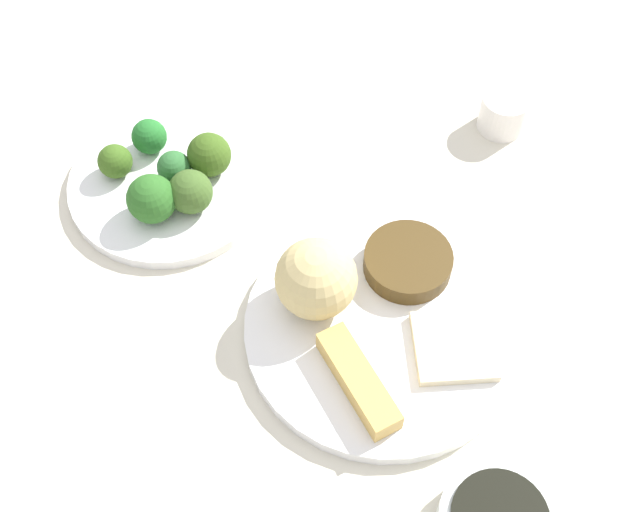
# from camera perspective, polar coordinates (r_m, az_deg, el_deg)

# --- Properties ---
(tabletop) EXTENTS (2.20, 2.20, 0.02)m
(tabletop) POSITION_cam_1_polar(r_m,az_deg,el_deg) (0.87, 6.58, -2.95)
(tabletop) COLOR beige
(tabletop) RESTS_ON ground
(main_plate) EXTENTS (0.29, 0.29, 0.02)m
(main_plate) POSITION_cam_1_polar(r_m,az_deg,el_deg) (0.83, 4.52, -5.13)
(main_plate) COLOR white
(main_plate) RESTS_ON tabletop
(rice_scoop) EXTENTS (0.08, 0.08, 0.08)m
(rice_scoop) POSITION_cam_1_polar(r_m,az_deg,el_deg) (0.80, -0.28, -1.64)
(rice_scoop) COLOR #D1B977
(rice_scoop) RESTS_ON main_plate
(spring_roll) EXTENTS (0.10, 0.10, 0.03)m
(spring_roll) POSITION_cam_1_polar(r_m,az_deg,el_deg) (0.78, 2.75, -8.86)
(spring_roll) COLOR #D7AA51
(spring_roll) RESTS_ON main_plate
(crab_rangoon_wonton) EXTENTS (0.10, 0.10, 0.01)m
(crab_rangoon_wonton) POSITION_cam_1_polar(r_m,az_deg,el_deg) (0.81, 9.54, -6.36)
(crab_rangoon_wonton) COLOR beige
(crab_rangoon_wonton) RESTS_ON main_plate
(stir_fry_heap) EXTENTS (0.09, 0.09, 0.02)m
(stir_fry_heap) POSITION_cam_1_polar(r_m,az_deg,el_deg) (0.85, 6.29, -0.41)
(stir_fry_heap) COLOR #483415
(stir_fry_heap) RESTS_ON main_plate
(broccoli_plate) EXTENTS (0.24, 0.24, 0.01)m
(broccoli_plate) POSITION_cam_1_polar(r_m,az_deg,el_deg) (0.95, -10.62, 5.21)
(broccoli_plate) COLOR white
(broccoli_plate) RESTS_ON tabletop
(broccoli_floret_0) EXTENTS (0.04, 0.04, 0.04)m
(broccoli_floret_0) POSITION_cam_1_polar(r_m,az_deg,el_deg) (0.93, -10.38, 6.23)
(broccoli_floret_0) COLOR #2D652F
(broccoli_floret_0) RESTS_ON broccoli_plate
(broccoli_floret_1) EXTENTS (0.06, 0.06, 0.06)m
(broccoli_floret_1) POSITION_cam_1_polar(r_m,az_deg,el_deg) (0.89, -11.93, 4.01)
(broccoli_floret_1) COLOR #2B6222
(broccoli_floret_1) RESTS_ON broccoli_plate
(broccoli_floret_2) EXTENTS (0.04, 0.04, 0.04)m
(broccoli_floret_2) POSITION_cam_1_polar(r_m,az_deg,el_deg) (0.96, -12.09, 8.34)
(broccoli_floret_2) COLOR #226A27
(broccoli_floret_2) RESTS_ON broccoli_plate
(broccoli_floret_3) EXTENTS (0.04, 0.04, 0.04)m
(broccoli_floret_3) POSITION_cam_1_polar(r_m,az_deg,el_deg) (0.95, -14.42, 6.56)
(broccoli_floret_3) COLOR #3A5E1B
(broccoli_floret_3) RESTS_ON broccoli_plate
(broccoli_floret_4) EXTENTS (0.05, 0.05, 0.05)m
(broccoli_floret_4) POSITION_cam_1_polar(r_m,az_deg,el_deg) (0.90, -9.24, 4.54)
(broccoli_floret_4) COLOR #3D5C24
(broccoli_floret_4) RESTS_ON broccoli_plate
(broccoli_floret_5) EXTENTS (0.05, 0.05, 0.05)m
(broccoli_floret_5) POSITION_cam_1_polar(r_m,az_deg,el_deg) (0.93, -7.92, 7.17)
(broccoli_floret_5) COLOR #395919
(broccoli_floret_5) RESTS_ON broccoli_plate
(teacup) EXTENTS (0.06, 0.06, 0.05)m
(teacup) POSITION_cam_1_polar(r_m,az_deg,el_deg) (1.01, 12.95, 9.94)
(teacup) COLOR white
(teacup) RESTS_ON tabletop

